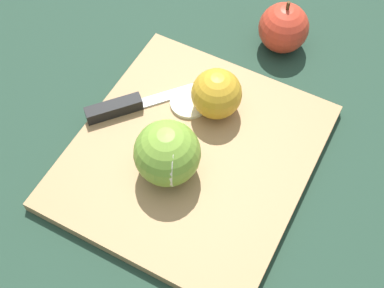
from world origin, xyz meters
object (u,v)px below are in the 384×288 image
object	(u,v)px
apple_half_left	(167,153)
apple_whole	(284,28)
knife	(123,106)
apple_half_right	(217,94)

from	to	relation	value
apple_half_left	apple_whole	distance (m)	0.28
knife	apple_whole	xyz separation A→B (m)	(0.24, -0.11, 0.01)
apple_half_right	apple_whole	bearing A→B (deg)	153.15
apple_half_left	apple_whole	xyz separation A→B (m)	(0.28, -0.00, -0.02)
apple_half_right	knife	bearing A→B (deg)	-78.93
knife	apple_whole	world-z (taller)	apple_whole
apple_half_left	apple_whole	bearing A→B (deg)	60.80
apple_half_left	knife	distance (m)	0.12
apple_half_right	knife	distance (m)	0.13
knife	apple_whole	distance (m)	0.26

